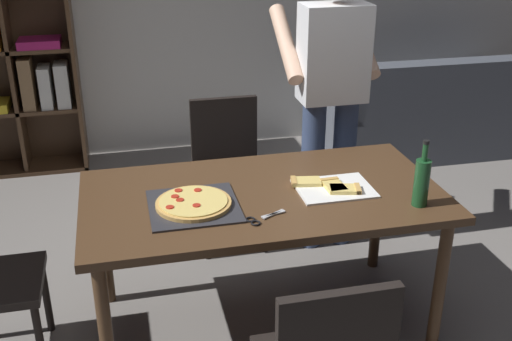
# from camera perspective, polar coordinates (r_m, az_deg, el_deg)

# --- Properties ---
(ground_plane) EXTENTS (12.00, 12.00, 0.00)m
(ground_plane) POSITION_cam_1_polar(r_m,az_deg,el_deg) (3.35, 0.60, -13.65)
(ground_plane) COLOR gray
(dining_table) EXTENTS (1.71, 0.90, 0.75)m
(dining_table) POSITION_cam_1_polar(r_m,az_deg,el_deg) (2.98, 0.65, -3.32)
(dining_table) COLOR #4C331E
(dining_table) RESTS_ON ground_plane
(chair_far_side) EXTENTS (0.42, 0.42, 0.90)m
(chair_far_side) POSITION_cam_1_polar(r_m,az_deg,el_deg) (3.88, -2.64, 0.76)
(chair_far_side) COLOR black
(chair_far_side) RESTS_ON ground_plane
(couch) EXTENTS (1.71, 0.87, 0.85)m
(couch) POSITION_cam_1_polar(r_m,az_deg,el_deg) (5.50, 15.18, 4.76)
(couch) COLOR #4C515B
(couch) RESTS_ON ground_plane
(person_serving_pizza) EXTENTS (0.55, 0.54, 1.75)m
(person_serving_pizza) POSITION_cam_1_polar(r_m,az_deg,el_deg) (3.66, 6.89, 7.25)
(person_serving_pizza) COLOR #38476B
(person_serving_pizza) RESTS_ON ground_plane
(pepperoni_pizza_on_tray) EXTENTS (0.40, 0.40, 0.04)m
(pepperoni_pizza_on_tray) POSITION_cam_1_polar(r_m,az_deg,el_deg) (2.82, -5.77, -3.09)
(pepperoni_pizza_on_tray) COLOR #2D2D33
(pepperoni_pizza_on_tray) RESTS_ON dining_table
(pizza_slices_on_towel) EXTENTS (0.38, 0.28, 0.03)m
(pizza_slices_on_towel) POSITION_cam_1_polar(r_m,az_deg,el_deg) (3.00, 6.94, -1.51)
(pizza_slices_on_towel) COLOR white
(pizza_slices_on_towel) RESTS_ON dining_table
(wine_bottle) EXTENTS (0.07, 0.07, 0.32)m
(wine_bottle) POSITION_cam_1_polar(r_m,az_deg,el_deg) (2.88, 14.98, -0.96)
(wine_bottle) COLOR #194723
(wine_bottle) RESTS_ON dining_table
(kitchen_scissors) EXTENTS (0.20, 0.12, 0.01)m
(kitchen_scissors) POSITION_cam_1_polar(r_m,az_deg,el_deg) (2.71, 0.40, -4.44)
(kitchen_scissors) COLOR silver
(kitchen_scissors) RESTS_ON dining_table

